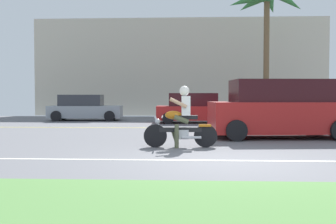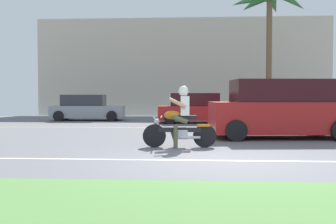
# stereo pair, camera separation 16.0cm
# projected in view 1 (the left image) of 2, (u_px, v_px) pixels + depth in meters

# --- Properties ---
(ground) EXTENTS (56.00, 30.00, 0.04)m
(ground) POSITION_uv_depth(u_px,v_px,m) (217.00, 145.00, 11.28)
(ground) COLOR slate
(grass_median) EXTENTS (56.00, 3.80, 0.06)m
(grass_median) POSITION_uv_depth(u_px,v_px,m) (265.00, 222.00, 4.20)
(grass_median) COLOR #548442
(grass_median) RESTS_ON ground
(lane_line_near) EXTENTS (50.40, 0.12, 0.01)m
(lane_line_near) POSITION_uv_depth(u_px,v_px,m) (227.00, 160.00, 8.39)
(lane_line_near) COLOR silver
(lane_line_near) RESTS_ON ground
(lane_line_far) EXTENTS (50.40, 0.12, 0.01)m
(lane_line_far) POSITION_uv_depth(u_px,v_px,m) (207.00, 128.00, 16.88)
(lane_line_far) COLOR yellow
(lane_line_far) RESTS_ON ground
(motorcyclist) EXTENTS (1.93, 0.63, 1.61)m
(motorcyclist) POSITION_uv_depth(u_px,v_px,m) (181.00, 121.00, 10.52)
(motorcyclist) COLOR black
(motorcyclist) RESTS_ON ground
(suv_nearby) EXTENTS (4.66, 2.43, 1.87)m
(suv_nearby) POSITION_uv_depth(u_px,v_px,m) (280.00, 110.00, 12.94)
(suv_nearby) COLOR #AD1E1E
(suv_nearby) RESTS_ON ground
(parked_car_0) EXTENTS (4.02, 2.05, 1.41)m
(parked_car_0) POSITION_uv_depth(u_px,v_px,m) (84.00, 108.00, 22.13)
(parked_car_0) COLOR #8C939E
(parked_car_0) RESTS_ON ground
(parked_car_1) EXTENTS (4.16, 1.92, 1.49)m
(parked_car_1) POSITION_uv_depth(u_px,v_px,m) (196.00, 109.00, 20.11)
(parked_car_1) COLOR #AD1E1E
(parked_car_1) RESTS_ON ground
(palm_tree_0) EXTENTS (4.38, 4.34, 7.77)m
(palm_tree_0) POSITION_uv_depth(u_px,v_px,m) (266.00, 3.00, 22.56)
(palm_tree_0) COLOR brown
(palm_tree_0) RESTS_ON ground
(building_far) EXTENTS (19.93, 4.00, 6.63)m
(building_far) POSITION_uv_depth(u_px,v_px,m) (180.00, 69.00, 29.19)
(building_far) COLOR beige
(building_far) RESTS_ON ground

